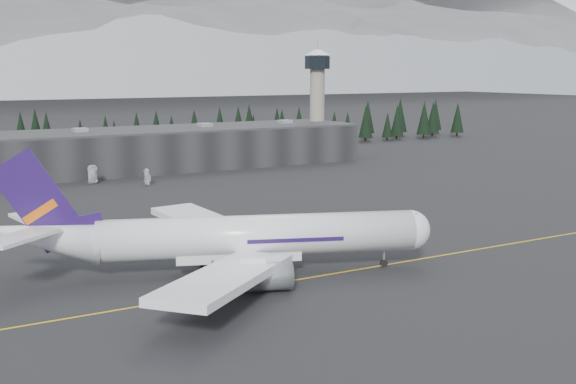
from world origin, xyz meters
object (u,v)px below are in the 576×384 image
control_tower (317,91)px  gse_vehicle_b (148,182)px  gse_vehicle_a (93,181)px  jet_main (220,238)px  terminal (114,151)px

control_tower → gse_vehicle_b: bearing=-156.2°
control_tower → gse_vehicle_a: control_tower is taller
gse_vehicle_a → jet_main: bearing=-96.3°
gse_vehicle_a → control_tower: bearing=13.0°
gse_vehicle_b → jet_main: bearing=-20.3°
control_tower → jet_main: control_tower is taller
terminal → jet_main: size_ratio=2.46×
control_tower → gse_vehicle_b: control_tower is taller
terminal → control_tower: (75.00, 3.00, 17.11)m
terminal → gse_vehicle_b: (-0.12, -30.16, -5.53)m
gse_vehicle_a → gse_vehicle_b: gse_vehicle_b is taller
jet_main → gse_vehicle_b: 90.40m
terminal → gse_vehicle_a: (-12.44, -20.50, -5.57)m
gse_vehicle_a → gse_vehicle_b: 15.65m
jet_main → gse_vehicle_b: bearing=98.5°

